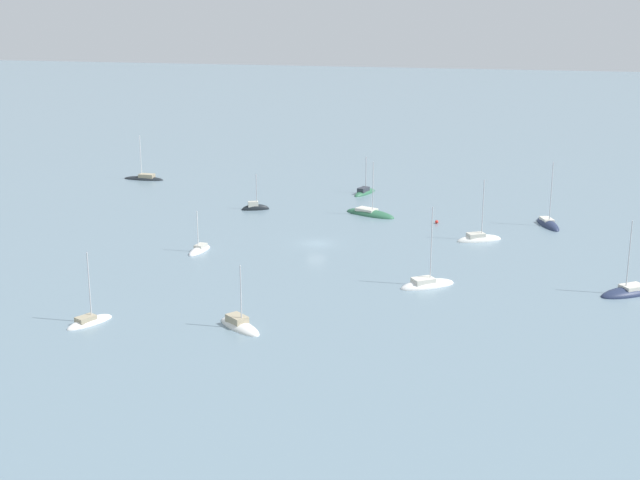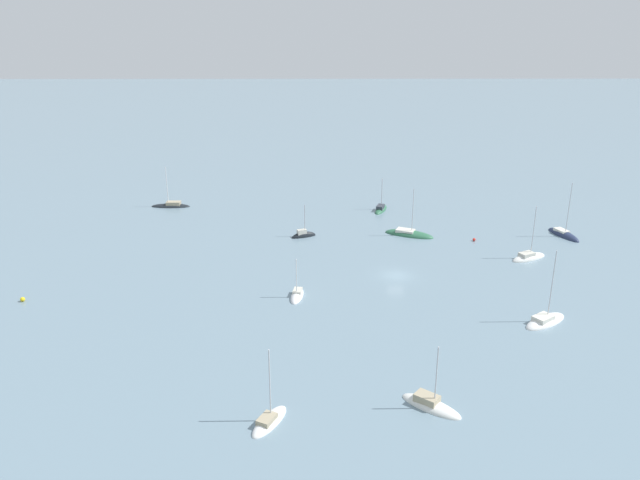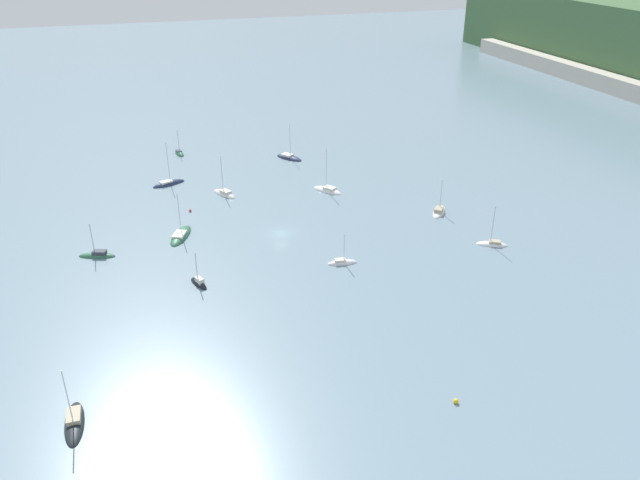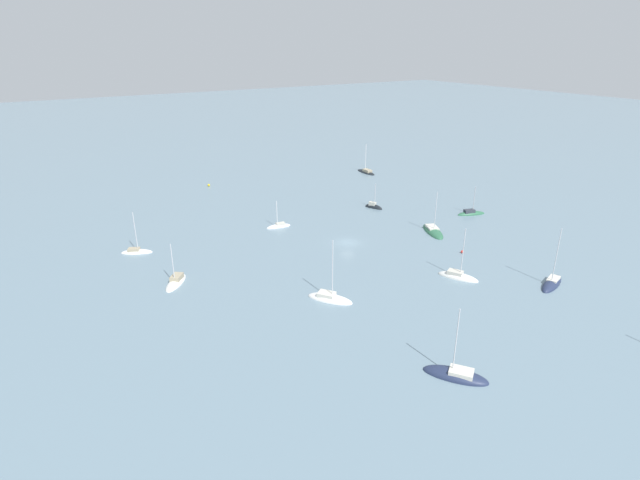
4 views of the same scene
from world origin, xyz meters
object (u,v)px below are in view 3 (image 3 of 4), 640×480
object	(u,v)px
sailboat_0	(97,256)
sailboat_3	(169,184)
sailboat_11	(342,263)
mooring_buoy_0	(456,401)
sailboat_10	(179,154)
sailboat_6	(492,245)
sailboat_9	(199,284)
sailboat_5	(181,236)
mooring_buoy_1	(190,211)
sailboat_1	(328,191)
sailboat_4	(74,423)
sailboat_8	(439,212)
sailboat_2	(289,158)
sailboat_7	(224,194)

from	to	relation	value
sailboat_0	sailboat_3	world-z (taller)	sailboat_3
sailboat_11	mooring_buoy_0	xyz separation A→B (m)	(37.49, 1.38, 0.24)
sailboat_3	sailboat_10	bearing A→B (deg)	57.90
sailboat_0	sailboat_6	world-z (taller)	sailboat_6
sailboat_9	sailboat_10	distance (m)	66.61
sailboat_5	sailboat_9	size ratio (longest dim) A/B	1.40
mooring_buoy_1	sailboat_1	bearing A→B (deg)	93.48
sailboat_4	sailboat_11	bearing A→B (deg)	123.05
sailboat_0	sailboat_10	size ratio (longest dim) A/B	0.97
mooring_buoy_1	sailboat_0	bearing A→B (deg)	-51.57
sailboat_0	sailboat_10	bearing A→B (deg)	-92.51
sailboat_10	mooring_buoy_0	xyz separation A→B (m)	(104.40, 21.61, 0.25)
sailboat_4	sailboat_9	world-z (taller)	sailboat_4
sailboat_8	sailboat_2	bearing A→B (deg)	65.27
sailboat_11	sailboat_0	bearing A→B (deg)	166.84
sailboat_1	sailboat_4	xyz separation A→B (m)	(58.77, -51.02, 0.02)
sailboat_7	sailboat_10	bearing A→B (deg)	-16.12
sailboat_6	sailboat_3	bearing A→B (deg)	-15.17
sailboat_4	mooring_buoy_1	distance (m)	60.61
sailboat_3	sailboat_4	xyz separation A→B (m)	(73.45, -18.11, 0.05)
sailboat_2	sailboat_3	bearing A→B (deg)	-109.81
sailboat_2	sailboat_10	size ratio (longest dim) A/B	1.33
sailboat_2	mooring_buoy_1	distance (m)	37.48
sailboat_0	sailboat_2	world-z (taller)	sailboat_2
sailboat_2	sailboat_8	world-z (taller)	sailboat_2
sailboat_6	sailboat_9	world-z (taller)	sailboat_6
sailboat_3	sailboat_9	world-z (taller)	sailboat_3
sailboat_6	sailboat_4	bearing A→B (deg)	46.34
sailboat_1	sailboat_8	bearing A→B (deg)	-170.06
sailboat_7	sailboat_6	bearing A→B (deg)	-160.22
sailboat_4	sailboat_11	distance (m)	50.76
sailboat_1	mooring_buoy_0	distance (m)	69.65
sailboat_5	sailboat_9	bearing A→B (deg)	-153.56
sailboat_10	sailboat_4	bearing A→B (deg)	-22.41
sailboat_1	mooring_buoy_0	world-z (taller)	sailboat_1
sailboat_10	sailboat_11	distance (m)	69.91
sailboat_2	sailboat_8	size ratio (longest dim) A/B	1.28
sailboat_9	sailboat_1	bearing A→B (deg)	-68.83
sailboat_8	sailboat_10	world-z (taller)	sailboat_8
sailboat_4	mooring_buoy_1	world-z (taller)	sailboat_4
sailboat_8	mooring_buoy_1	world-z (taller)	sailboat_8
sailboat_6	sailboat_11	bearing A→B (deg)	23.25
sailboat_7	mooring_buoy_0	bearing A→B (deg)	163.83
mooring_buoy_1	sailboat_4	bearing A→B (deg)	-20.07
mooring_buoy_0	sailboat_8	bearing A→B (deg)	154.48
sailboat_0	mooring_buoy_1	bearing A→B (deg)	-122.67
sailboat_4	sailboat_10	world-z (taller)	sailboat_4
sailboat_3	sailboat_6	distance (m)	72.06
sailboat_6	sailboat_1	bearing A→B (deg)	-31.71
sailboat_6	sailboat_8	distance (m)	16.17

